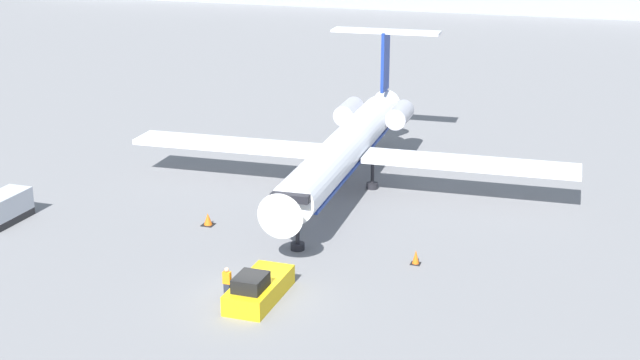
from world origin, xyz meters
TOP-DOWN VIEW (x-y plane):
  - ground_plane at (0.00, 0.00)m, footprint 600.00×600.00m
  - airplane_main at (-0.69, 18.31)m, footprint 30.60×27.32m
  - pushback_tug at (0.26, 0.29)m, footprint 2.01×4.83m
  - luggage_cart at (-18.69, 5.44)m, footprint 1.72×3.60m
  - worker_near_tug at (-1.29, -0.03)m, footprint 0.40×0.24m
  - traffic_cone_left at (-6.65, 8.92)m, footprint 0.72×0.72m
  - traffic_cone_right at (6.65, 7.17)m, footprint 0.54×0.54m

SIDE VIEW (x-z plane):
  - ground_plane at x=0.00m, z-range 0.00..0.00m
  - traffic_cone_left at x=-6.65m, z-range -0.02..0.74m
  - traffic_cone_right at x=6.65m, z-range -0.02..0.79m
  - pushback_tug at x=0.26m, z-range -0.23..1.48m
  - worker_near_tug at x=-1.29m, z-range 0.03..1.68m
  - luggage_cart at x=-18.69m, z-range 0.00..1.81m
  - airplane_main at x=-0.69m, z-range -1.45..7.67m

